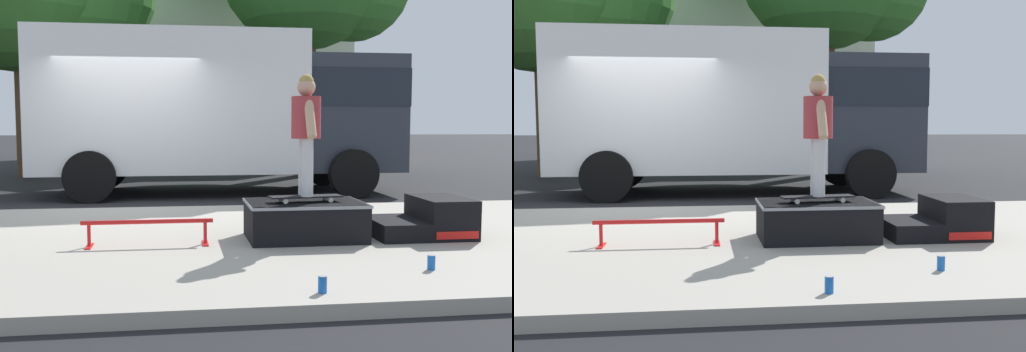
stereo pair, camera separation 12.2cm
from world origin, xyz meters
The scene contains 11 objects.
ground_plane centered at (0.00, 0.00, 0.00)m, with size 140.00×140.00×0.00m, color black.
sidewalk_slab centered at (0.00, -3.00, 0.06)m, with size 50.00×5.00×0.12m, color #A8A093.
skate_box centered at (2.18, -3.22, 0.33)m, with size 1.24×0.83×0.40m.
kicker_ramp centered at (3.56, -3.22, 0.30)m, with size 1.05×0.82×0.43m.
grind_rail centered at (0.54, -3.34, 0.31)m, with size 1.32×0.28×0.26m.
skateboard centered at (2.19, -3.25, 0.58)m, with size 0.80×0.29×0.07m.
skater_kid centered at (2.19, -3.25, 1.34)m, with size 0.31×0.66×1.28m.
soda_can centered at (2.96, -4.68, 0.18)m, with size 0.07×0.07×0.13m.
soda_can_b centered at (1.88, -5.23, 0.18)m, with size 0.07×0.07×0.13m.
box_truck centered at (1.71, 2.20, 1.70)m, with size 6.91×2.63×3.05m.
house_behind centered at (2.27, 13.63, 4.24)m, with size 9.54×8.23×8.40m.
Camera 2 is at (0.96, -9.31, 1.34)m, focal length 41.07 mm.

